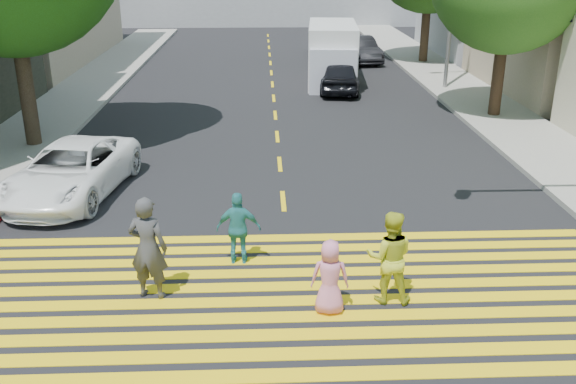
{
  "coord_description": "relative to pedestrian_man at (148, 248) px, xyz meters",
  "views": [
    {
      "loc": [
        -0.51,
        -9.34,
        6.14
      ],
      "look_at": [
        0.0,
        3.0,
        1.4
      ],
      "focal_mm": 40.0,
      "sensor_mm": 36.0,
      "label": 1
    }
  ],
  "objects": [
    {
      "name": "ground",
      "position": [
        2.63,
        -1.3,
        -1.0
      ],
      "size": [
        120.0,
        120.0,
        0.0
      ],
      "primitive_type": "plane",
      "color": "black"
    },
    {
      "name": "dark_car_parked",
      "position": [
        7.7,
        25.81,
        -0.29
      ],
      "size": [
        2.13,
        4.49,
        1.42
      ],
      "primitive_type": "imported",
      "rotation": [
        0.0,
        0.0,
        0.15
      ],
      "color": "black",
      "rests_on": "ground"
    },
    {
      "name": "lane_line",
      "position": [
        2.63,
        21.2,
        -0.99
      ],
      "size": [
        0.12,
        34.4,
        0.01
      ],
      "color": "yellow",
      "rests_on": "ground"
    },
    {
      "name": "sidewalk_left",
      "position": [
        -5.87,
        20.7,
        -0.92
      ],
      "size": [
        3.0,
        40.0,
        0.15
      ],
      "primitive_type": "cube",
      "color": "gray",
      "rests_on": "ground"
    },
    {
      "name": "pedestrian_child",
      "position": [
        3.27,
        -0.68,
        -0.3
      ],
      "size": [
        0.72,
        0.5,
        1.39
      ],
      "primitive_type": "imported",
      "rotation": [
        0.0,
        0.0,
        3.06
      ],
      "color": "pink",
      "rests_on": "ground"
    },
    {
      "name": "pedestrian_woman",
      "position": [
        4.38,
        -0.32,
        -0.11
      ],
      "size": [
        0.95,
        0.79,
        1.77
      ],
      "primitive_type": "imported",
      "rotation": [
        0.0,
        0.0,
        2.99
      ],
      "color": "gold",
      "rests_on": "ground"
    },
    {
      "name": "sidewalk_right",
      "position": [
        11.13,
        13.7,
        -0.92
      ],
      "size": [
        3.0,
        60.0,
        0.15
      ],
      "primitive_type": "cube",
      "color": "gray",
      "rests_on": "ground"
    },
    {
      "name": "pedestrian_man",
      "position": [
        0.0,
        0.0,
        0.0
      ],
      "size": [
        0.82,
        0.64,
        2.0
      ],
      "primitive_type": "imported",
      "rotation": [
        0.0,
        0.0,
        2.9
      ],
      "color": "#39393B",
      "rests_on": "ground"
    },
    {
      "name": "pedestrian_extra",
      "position": [
        1.6,
        1.31,
        -0.23
      ],
      "size": [
        0.92,
        0.41,
        1.54
      ],
      "primitive_type": "imported",
      "rotation": [
        0.0,
        0.0,
        3.1
      ],
      "color": "teal",
      "rests_on": "ground"
    },
    {
      "name": "curb_red",
      "position": [
        -4.27,
        4.7,
        -0.92
      ],
      "size": [
        0.2,
        8.0,
        0.16
      ],
      "primitive_type": "cube",
      "color": "maroon",
      "rests_on": "ground"
    },
    {
      "name": "silver_car",
      "position": [
        5.99,
        28.53,
        -0.39
      ],
      "size": [
        1.73,
        4.22,
        1.22
      ],
      "primitive_type": "imported",
      "rotation": [
        0.0,
        0.0,
        3.14
      ],
      "color": "#A0A0A0",
      "rests_on": "ground"
    },
    {
      "name": "white_van",
      "position": [
        5.48,
        19.91,
        0.31
      ],
      "size": [
        2.67,
        5.99,
        2.75
      ],
      "rotation": [
        0.0,
        0.0,
        -0.09
      ],
      "color": "silver",
      "rests_on": "ground"
    },
    {
      "name": "dark_car_near",
      "position": [
        5.65,
        17.96,
        -0.27
      ],
      "size": [
        2.27,
        4.49,
        1.46
      ],
      "primitive_type": "imported",
      "rotation": [
        0.0,
        0.0,
        3.01
      ],
      "color": "black",
      "rests_on": "ground"
    },
    {
      "name": "white_sedan",
      "position": [
        -2.87,
        5.35,
        -0.31
      ],
      "size": [
        3.03,
        5.26,
        1.38
      ],
      "primitive_type": "imported",
      "rotation": [
        0.0,
        0.0,
        -0.16
      ],
      "color": "white",
      "rests_on": "ground"
    },
    {
      "name": "crosswalk",
      "position": [
        2.63,
        -0.03,
        -0.99
      ],
      "size": [
        13.4,
        5.3,
        0.01
      ],
      "color": "yellow",
      "rests_on": "ground"
    }
  ]
}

